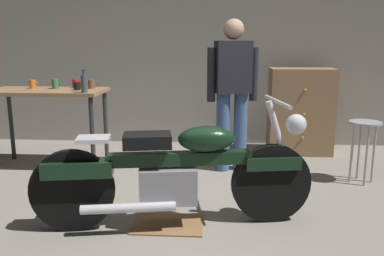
{
  "coord_description": "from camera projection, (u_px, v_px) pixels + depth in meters",
  "views": [
    {
      "loc": [
        0.21,
        -2.93,
        1.43
      ],
      "look_at": [
        -0.04,
        0.7,
        0.65
      ],
      "focal_mm": 37.81,
      "sensor_mm": 36.0,
      "label": 1
    }
  ],
  "objects": [
    {
      "name": "mug_red_diner",
      "position": [
        76.0,
        83.0,
        4.74
      ],
      "size": [
        0.11,
        0.08,
        0.1
      ],
      "color": "red",
      "rests_on": "workbench"
    },
    {
      "name": "drip_tray",
      "position": [
        168.0,
        224.0,
        3.22
      ],
      "size": [
        0.56,
        0.4,
        0.01
      ],
      "primitive_type": "cube",
      "color": "olive",
      "rests_on": "ground_plane"
    },
    {
      "name": "back_wall",
      "position": [
        205.0,
        33.0,
        5.58
      ],
      "size": [
        8.0,
        0.12,
        3.1
      ],
      "primitive_type": "cube",
      "color": "gray",
      "rests_on": "ground_plane"
    },
    {
      "name": "workbench",
      "position": [
        47.0,
        99.0,
        4.58
      ],
      "size": [
        1.3,
        0.64,
        0.9
      ],
      "color": "#99724C",
      "rests_on": "ground_plane"
    },
    {
      "name": "motorcycle",
      "position": [
        176.0,
        171.0,
        3.12
      ],
      "size": [
        2.17,
        0.73,
        1.0
      ],
      "rotation": [
        0.0,
        0.0,
        0.17
      ],
      "color": "black",
      "rests_on": "ground_plane"
    },
    {
      "name": "person_standing",
      "position": [
        232.0,
        89.0,
        4.43
      ],
      "size": [
        0.56,
        0.3,
        1.67
      ],
      "rotation": [
        0.0,
        0.0,
        3.38
      ],
      "color": "#436194",
      "rests_on": "ground_plane"
    },
    {
      "name": "wooden_dresser",
      "position": [
        300.0,
        111.0,
        5.22
      ],
      "size": [
        0.8,
        0.47,
        1.1
      ],
      "color": "#99724C",
      "rests_on": "ground_plane"
    },
    {
      "name": "mug_brown_stoneware",
      "position": [
        92.0,
        84.0,
        4.65
      ],
      "size": [
        0.11,
        0.08,
        0.1
      ],
      "color": "brown",
      "rests_on": "workbench"
    },
    {
      "name": "bottle",
      "position": [
        84.0,
        83.0,
        4.27
      ],
      "size": [
        0.06,
        0.06,
        0.24
      ],
      "color": "#3F4C59",
      "rests_on": "workbench"
    },
    {
      "name": "mug_black_matte",
      "position": [
        77.0,
        86.0,
        4.52
      ],
      "size": [
        0.11,
        0.07,
        0.09
      ],
      "color": "black",
      "rests_on": "workbench"
    },
    {
      "name": "shop_stool",
      "position": [
        364.0,
        135.0,
        4.1
      ],
      "size": [
        0.32,
        0.32,
        0.64
      ],
      "color": "#B2B2B7",
      "rests_on": "ground_plane"
    },
    {
      "name": "ground_plane",
      "position": [
        191.0,
        227.0,
        3.17
      ],
      "size": [
        12.0,
        12.0,
        0.0
      ],
      "primitive_type": "plane",
      "color": "gray"
    },
    {
      "name": "mug_orange_travel",
      "position": [
        33.0,
        84.0,
        4.66
      ],
      "size": [
        0.11,
        0.07,
        0.1
      ],
      "color": "orange",
      "rests_on": "workbench"
    },
    {
      "name": "mug_green_speckled",
      "position": [
        55.0,
        84.0,
        4.64
      ],
      "size": [
        0.11,
        0.07,
        0.11
      ],
      "color": "#3D7F4C",
      "rests_on": "workbench"
    }
  ]
}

